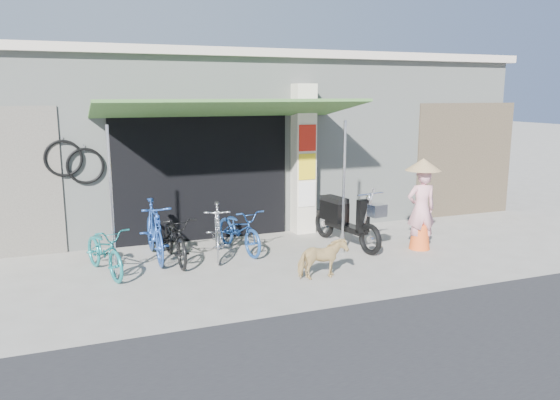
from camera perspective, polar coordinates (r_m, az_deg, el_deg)
name	(u,v)px	position (r m, az deg, el deg)	size (l,w,h in m)	color
ground	(314,271)	(8.85, 3.55, -7.45)	(80.00, 80.00, 0.00)	gray
bicycle_shop	(227,135)	(13.23, -5.58, 6.78)	(12.30, 5.30, 3.66)	#9EA59D
shop_pillar	(303,160)	(11.05, 2.42, 4.25)	(0.42, 0.44, 3.00)	silver
awning	(229,111)	(9.62, -5.33, 9.27)	(4.60, 1.88, 2.72)	#3B662E
neighbour_right	(465,160)	(13.37, 18.76, 3.99)	(2.60, 0.06, 2.60)	brown
bike_teal	(105,250)	(9.01, -17.86, -5.01)	(0.52, 1.50, 0.79)	#1A7779
bike_blue	(154,230)	(9.57, -12.98, -3.10)	(0.48, 1.69, 1.02)	#22499D
bike_black	(175,238)	(9.39, -10.88, -3.92)	(0.54, 1.56, 0.82)	black
bike_silver	(217,231)	(9.55, -6.55, -3.19)	(0.44, 1.55, 0.93)	#B7B7BC
bike_navy	(239,230)	(9.84, -4.28, -3.10)	(0.54, 1.54, 0.81)	#1F488E
street_dog	(322,259)	(8.42, 4.43, -6.15)	(0.34, 0.75, 0.63)	tan
moped	(345,219)	(10.26, 6.77, -1.98)	(0.64, 1.94, 1.11)	black
nun	(421,204)	(10.21, 14.55, -0.44)	(0.64, 0.64, 1.67)	pink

